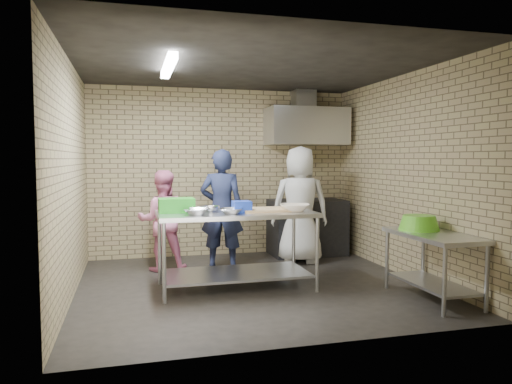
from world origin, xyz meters
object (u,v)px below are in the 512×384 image
Objects in this scene: man_navy at (222,209)px; woman_pink at (162,221)px; prep_table at (236,250)px; green_crate at (176,205)px; bottle_red at (305,131)px; stove at (307,227)px; green_basin at (419,223)px; woman_white at (300,205)px; side_counter at (433,266)px; blue_tub at (242,207)px.

man_navy is 0.85m from woman_pink.
green_crate is (-0.70, 0.12, 0.55)m from prep_table.
stove is at bearing -101.77° from bottle_red.
man_navy is (-1.97, 1.86, 0.02)m from green_basin.
green_basin is at bearing 124.48° from woman_white.
side_counter is at bearing 151.58° from man_navy.
prep_table is 1.56× the size of stove.
prep_table is at bearing -129.58° from bottle_red.
man_navy is at bearing -151.02° from bottle_red.
man_navy is at bearing -157.40° from stove.
green_crate reaches higher than prep_table.
stove is 0.70× the size of man_navy.
prep_table is 1.75m from woman_white.
woman_pink reaches higher than green_basin.
side_counter is at bearing -85.43° from green_basin.
bottle_red is (0.05, 0.24, 1.58)m from stove.
woman_pink reaches higher than blue_tub.
woman_white is (-0.33, -0.57, 0.43)m from stove.
blue_tub is 2.07m from green_basin.
stove is (-0.45, 2.75, 0.08)m from side_counter.
blue_tub is 0.45× the size of green_basin.
prep_table is 1.10× the size of man_navy.
green_crate is 2.21m from woman_white.
green_crate is 0.91× the size of green_basin.
stove is 1.72m from man_navy.
side_counter is 1.00× the size of stove.
green_crate is 2.00× the size of blue_tub.
prep_table is at bearing 106.51° from man_navy.
man_navy is at bearing 88.35° from prep_table.
prep_table is at bearing 126.79° from woman_pink.
bottle_red is at bearing 97.62° from side_counter.
side_counter is 2.61× the size of green_basin.
prep_table is at bearing -132.38° from stove.
woman_white is at bearing 109.68° from side_counter.
stove is (1.58, 1.73, -0.02)m from prep_table.
blue_tub is 1.74m from woman_white.
stove is at bearing 35.22° from green_crate.
woman_pink reaches higher than prep_table.
man_navy reaches higher than green_crate.
side_counter is 2.88× the size of green_crate.
woman_pink is 2.06m from woman_white.
side_counter is 0.70× the size of man_navy.
bottle_red is (1.63, 1.97, 1.56)m from prep_table.
blue_tub is 0.15× the size of woman_pink.
green_basin is at bearing 147.69° from woman_pink.
woman_white is (1.95, 1.04, -0.14)m from green_crate.
woman_white is at bearing 111.48° from green_basin.
bottle_red is 0.11× the size of man_navy.
man_navy is (-1.59, -0.88, -1.17)m from bottle_red.
woman_white reaches higher than green_crate.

